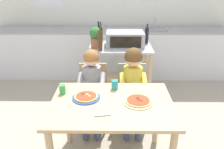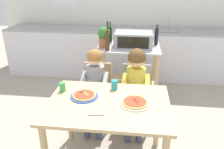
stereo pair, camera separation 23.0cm
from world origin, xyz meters
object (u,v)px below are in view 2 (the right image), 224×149
Objects in this scene: drinking_cup_teal at (114,85)px; serving_spoon at (96,115)px; bottle_dark_olive_oil at (156,36)px; child_in_grey_shirt at (95,82)px; pizza_plate_blue_rimmed at (84,96)px; toaster_oven at (134,39)px; bottle_brown_beer at (107,40)px; dining_chair_left at (97,90)px; bottle_squat_spirits at (108,35)px; bottle_tall_green_wine at (110,34)px; dining_chair_right at (135,93)px; pizza_plate_cream at (135,103)px; child_in_yellow_shirt at (136,81)px; dining_table at (108,113)px; drinking_cup_green at (62,87)px; kitchen_island_cart at (128,65)px; potted_herb_plant at (104,36)px.

serving_spoon is (-0.10, -0.49, -0.04)m from drinking_cup_teal.
bottle_dark_olive_oil is 0.29× the size of child_in_grey_shirt.
toaster_oven is at bearing 72.61° from pizza_plate_blue_rimmed.
dining_chair_left is at bearing -99.09° from bottle_brown_beer.
bottle_brown_beer is at bearing -82.77° from bottle_squat_spirits.
dining_chair_left is (-0.42, -0.71, -0.49)m from toaster_oven.
toaster_oven is 1.43m from pizza_plate_blue_rimmed.
bottle_tall_green_wine is at bearing 98.92° from drinking_cup_teal.
pizza_plate_cream is at bearing -89.99° from dining_chair_right.
child_in_yellow_shirt reaches higher than dining_chair_right.
toaster_oven reaches higher than child_in_yellow_shirt.
bottle_tall_green_wine is 1.66m from dining_table.
bottle_brown_beer is 1.23× the size of pizza_plate_cream.
bottle_brown_beer is at bearing 82.77° from child_in_grey_shirt.
bottle_brown_beer reaches higher than child_in_yellow_shirt.
bottle_tall_green_wine reaches higher than drinking_cup_green.
bottle_dark_olive_oil is 1.40m from drinking_cup_teal.
bottle_tall_green_wine reaches higher than dining_chair_left.
bottle_dark_olive_oil reaches higher than dining_table.
pizza_plate_blue_rimmed is at bearing -107.39° from toaster_oven.
toaster_oven is at bearing 94.44° from child_in_yellow_shirt.
pizza_plate_blue_rimmed is at bearing -116.90° from bottle_dark_olive_oil.
kitchen_island_cart is 0.86× the size of child_in_yellow_shirt.
dining_table is 1.07× the size of child_in_yellow_shirt.
potted_herb_plant is at bearing 89.68° from child_in_grey_shirt.
bottle_squat_spirits is at bearing 78.11° from drinking_cup_green.
child_in_grey_shirt is (-0.36, -0.81, 0.08)m from kitchen_island_cart.
dining_table is 0.26m from serving_spoon.
bottle_brown_beer is 1.43m from serving_spoon.
toaster_oven is 1.43m from drinking_cup_green.
drinking_cup_green is at bearing -149.45° from child_in_yellow_shirt.
kitchen_island_cart is 0.57m from potted_herb_plant.
bottle_squat_spirits is 1.28× the size of pizza_plate_blue_rimmed.
bottle_brown_beer is (-0.35, -0.24, 0.04)m from toaster_oven.
dining_chair_right is 0.79× the size of child_in_grey_shirt.
kitchen_island_cart is at bearing 99.15° from child_in_yellow_shirt.
drinking_cup_teal is at bearing 84.13° from dining_table.
drinking_cup_teal is 0.70× the size of serving_spoon.
pizza_plate_blue_rimmed is (-0.00, -0.64, 0.28)m from dining_chair_left.
child_in_grey_shirt is 0.84m from serving_spoon.
pizza_plate_blue_rimmed reaches higher than serving_spoon.
bottle_brown_beer is 0.16m from potted_herb_plant.
bottle_squat_spirits is 3.70× the size of drinking_cup_green.
child_in_grey_shirt is at bearing -90.00° from dining_chair_left.
pizza_plate_cream is 0.34m from drinking_cup_teal.
dining_chair_right is 8.78× the size of drinking_cup_green.
dining_table is at bearing -82.09° from bottle_squat_spirits.
potted_herb_plant is 0.26× the size of dining_table.
drinking_cup_teal is (-0.22, -0.44, 0.31)m from dining_chair_right.
bottle_brown_beer reaches higher than bottle_dark_olive_oil.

